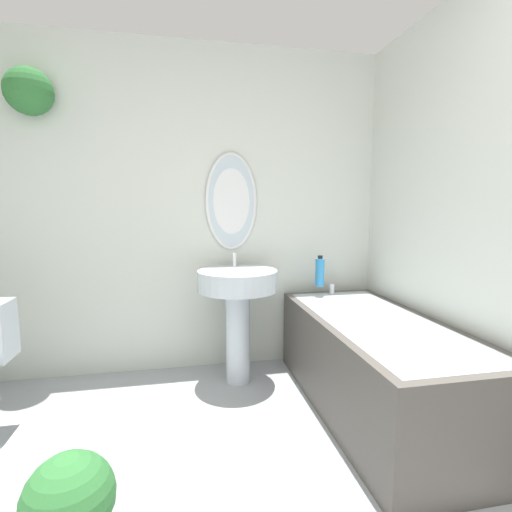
# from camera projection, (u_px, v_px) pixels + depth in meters

# --- Properties ---
(wall_back) EXTENTS (2.98, 0.30, 2.40)m
(wall_back) POSITION_uv_depth(u_px,v_px,m) (184.00, 205.00, 2.74)
(wall_back) COLOR silver
(wall_back) RESTS_ON ground_plane
(wall_right) EXTENTS (0.06, 2.62, 2.40)m
(wall_right) POSITION_uv_depth(u_px,v_px,m) (503.00, 212.00, 1.79)
(wall_right) COLOR silver
(wall_right) RESTS_ON ground_plane
(pedestal_sink) EXTENTS (0.55, 0.55, 0.90)m
(pedestal_sink) POSITION_uv_depth(u_px,v_px,m) (238.00, 298.00, 2.56)
(pedestal_sink) COLOR silver
(pedestal_sink) RESTS_ON ground_plane
(bathtub) EXTENTS (0.71, 1.58, 0.64)m
(bathtub) POSITION_uv_depth(u_px,v_px,m) (375.00, 363.00, 2.23)
(bathtub) COLOR #4C4742
(bathtub) RESTS_ON ground_plane
(shampoo_bottle) EXTENTS (0.07, 0.07, 0.23)m
(shampoo_bottle) POSITION_uv_depth(u_px,v_px,m) (320.00, 272.00, 2.78)
(shampoo_bottle) COLOR #2D84C6
(shampoo_bottle) RESTS_ON bathtub
(potted_plant) EXTENTS (0.29, 0.29, 0.44)m
(potted_plant) POSITION_uv_depth(u_px,v_px,m) (70.00, 511.00, 1.18)
(potted_plant) COLOR #9E6042
(potted_plant) RESTS_ON ground_plane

